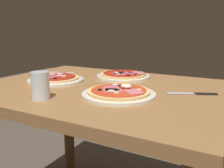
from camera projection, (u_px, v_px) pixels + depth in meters
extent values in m
cube|color=olive|center=(101.00, 90.00, 1.13)|extent=(1.10, 0.84, 0.04)
cylinder|color=brown|center=(69.00, 124.00, 1.75)|extent=(0.07, 0.07, 0.73)
cylinder|color=brown|center=(217.00, 158.00, 1.29)|extent=(0.07, 0.07, 0.73)
cylinder|color=silver|center=(119.00, 94.00, 0.96)|extent=(0.29, 0.29, 0.01)
cylinder|color=#DBB26B|center=(119.00, 92.00, 0.96)|extent=(0.24, 0.24, 0.01)
cylinder|color=red|center=(119.00, 90.00, 0.96)|extent=(0.21, 0.21, 0.00)
torus|color=black|center=(117.00, 90.00, 0.94)|extent=(0.02, 0.02, 0.00)
torus|color=black|center=(120.00, 86.00, 1.01)|extent=(0.02, 0.02, 0.00)
torus|color=black|center=(100.00, 90.00, 0.95)|extent=(0.02, 0.02, 0.00)
cube|color=#D16B70|center=(134.00, 92.00, 0.92)|extent=(0.09, 0.09, 0.00)
cube|color=#C65B66|center=(114.00, 91.00, 0.93)|extent=(0.08, 0.08, 0.00)
cube|color=#C65B66|center=(111.00, 88.00, 0.97)|extent=(0.09, 0.10, 0.00)
cylinder|color=beige|center=(111.00, 91.00, 0.93)|extent=(0.03, 0.03, 0.00)
cylinder|color=beige|center=(115.00, 85.00, 1.03)|extent=(0.02, 0.02, 0.00)
cylinder|color=beige|center=(116.00, 92.00, 0.91)|extent=(0.02, 0.02, 0.00)
cylinder|color=beige|center=(139.00, 90.00, 0.95)|extent=(0.02, 0.02, 0.00)
ellipsoid|color=white|center=(126.00, 86.00, 0.97)|extent=(0.04, 0.03, 0.02)
cylinder|color=yellow|center=(126.00, 84.00, 0.97)|extent=(0.02, 0.02, 0.00)
cylinder|color=silver|center=(123.00, 76.00, 1.32)|extent=(0.28, 0.28, 0.01)
cylinder|color=#DBB26B|center=(123.00, 74.00, 1.32)|extent=(0.24, 0.24, 0.01)
cylinder|color=#A82314|center=(123.00, 73.00, 1.31)|extent=(0.21, 0.21, 0.00)
torus|color=black|center=(136.00, 74.00, 1.27)|extent=(0.02, 0.02, 0.00)
torus|color=black|center=(133.00, 72.00, 1.32)|extent=(0.02, 0.02, 0.00)
torus|color=black|center=(122.00, 72.00, 1.33)|extent=(0.02, 0.02, 0.00)
torus|color=black|center=(118.00, 71.00, 1.35)|extent=(0.02, 0.02, 0.00)
torus|color=black|center=(124.00, 73.00, 1.29)|extent=(0.02, 0.02, 0.00)
torus|color=black|center=(128.00, 75.00, 1.24)|extent=(0.02, 0.02, 0.00)
cube|color=#C65B66|center=(118.00, 73.00, 1.30)|extent=(0.06, 0.07, 0.00)
cube|color=#C65B66|center=(123.00, 73.00, 1.29)|extent=(0.11, 0.12, 0.00)
cube|color=#D16B70|center=(137.00, 73.00, 1.31)|extent=(0.11, 0.09, 0.00)
cylinder|color=beige|center=(116.00, 73.00, 1.31)|extent=(0.03, 0.03, 0.00)
cylinder|color=beige|center=(117.00, 74.00, 1.27)|extent=(0.02, 0.02, 0.00)
cylinder|color=silver|center=(56.00, 80.00, 1.22)|extent=(0.27, 0.27, 0.01)
cylinder|color=#E5C17F|center=(56.00, 78.00, 1.22)|extent=(0.22, 0.22, 0.01)
cylinder|color=#A82314|center=(56.00, 77.00, 1.22)|extent=(0.20, 0.20, 0.00)
torus|color=black|center=(46.00, 75.00, 1.25)|extent=(0.02, 0.02, 0.00)
torus|color=black|center=(51.00, 76.00, 1.21)|extent=(0.02, 0.02, 0.00)
torus|color=black|center=(55.00, 78.00, 1.16)|extent=(0.02, 0.02, 0.00)
cube|color=#C65B66|center=(51.00, 77.00, 1.19)|extent=(0.05, 0.07, 0.00)
cube|color=#C65B66|center=(57.00, 74.00, 1.28)|extent=(0.07, 0.05, 0.00)
cylinder|color=beige|center=(64.00, 76.00, 1.21)|extent=(0.02, 0.02, 0.00)
cylinder|color=beige|center=(60.00, 74.00, 1.27)|extent=(0.03, 0.03, 0.00)
cylinder|color=beige|center=(59.00, 76.00, 1.22)|extent=(0.02, 0.02, 0.00)
cylinder|color=beige|center=(52.00, 74.00, 1.26)|extent=(0.03, 0.03, 0.00)
cylinder|color=silver|center=(40.00, 86.00, 0.91)|extent=(0.07, 0.07, 0.10)
cylinder|color=silver|center=(41.00, 93.00, 0.91)|extent=(0.06, 0.06, 0.05)
cube|color=silver|center=(54.00, 72.00, 1.46)|extent=(0.07, 0.04, 0.00)
cube|color=silver|center=(70.00, 73.00, 1.44)|extent=(0.04, 0.02, 0.00)
cube|color=silver|center=(70.00, 73.00, 1.45)|extent=(0.04, 0.02, 0.00)
cube|color=silver|center=(70.00, 73.00, 1.45)|extent=(0.04, 0.02, 0.00)
cube|color=silver|center=(70.00, 72.00, 1.46)|extent=(0.04, 0.02, 0.00)
cube|color=silver|center=(181.00, 93.00, 0.99)|extent=(0.11, 0.06, 0.00)
cube|color=black|center=(205.00, 94.00, 0.98)|extent=(0.09, 0.05, 0.01)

